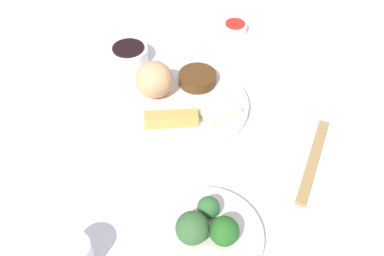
{
  "coord_description": "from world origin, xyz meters",
  "views": [
    {
      "loc": [
        0.52,
        0.4,
        0.66
      ],
      "look_at": [
        0.06,
        0.04,
        0.06
      ],
      "focal_mm": 41.37,
      "sensor_mm": 36.0,
      "label": 1
    }
  ],
  "objects_px": {
    "soy_sauce_bowl": "(129,55)",
    "sauce_ramekin_sweet_and_sour": "(235,28)",
    "broccoli_plate": "(205,236)",
    "chopsticks_pair": "(313,160)",
    "main_plate": "(185,105)"
  },
  "relations": [
    {
      "from": "broccoli_plate",
      "to": "main_plate",
      "type": "bearing_deg",
      "value": -135.23
    },
    {
      "from": "sauce_ramekin_sweet_and_sour",
      "to": "main_plate",
      "type": "bearing_deg",
      "value": 15.06
    },
    {
      "from": "sauce_ramekin_sweet_and_sour",
      "to": "chopsticks_pair",
      "type": "relative_size",
      "value": 0.28
    },
    {
      "from": "broccoli_plate",
      "to": "sauce_ramekin_sweet_and_sour",
      "type": "height_order",
      "value": "sauce_ramekin_sweet_and_sour"
    },
    {
      "from": "soy_sauce_bowl",
      "to": "chopsticks_pair",
      "type": "distance_m",
      "value": 0.49
    },
    {
      "from": "broccoli_plate",
      "to": "chopsticks_pair",
      "type": "xyz_separation_m",
      "value": [
        -0.26,
        0.06,
        -0.0
      ]
    },
    {
      "from": "sauce_ramekin_sweet_and_sour",
      "to": "broccoli_plate",
      "type": "bearing_deg",
      "value": 29.95
    },
    {
      "from": "broccoli_plate",
      "to": "chopsticks_pair",
      "type": "bearing_deg",
      "value": 166.58
    },
    {
      "from": "soy_sauce_bowl",
      "to": "sauce_ramekin_sweet_and_sour",
      "type": "height_order",
      "value": "soy_sauce_bowl"
    },
    {
      "from": "main_plate",
      "to": "broccoli_plate",
      "type": "xyz_separation_m",
      "value": [
        0.22,
        0.22,
        -0.0
      ]
    },
    {
      "from": "soy_sauce_bowl",
      "to": "broccoli_plate",
      "type": "bearing_deg",
      "value": 57.95
    },
    {
      "from": "broccoli_plate",
      "to": "sauce_ramekin_sweet_and_sour",
      "type": "xyz_separation_m",
      "value": [
        -0.52,
        -0.3,
        0.0
      ]
    },
    {
      "from": "main_plate",
      "to": "chopsticks_pair",
      "type": "relative_size",
      "value": 1.23
    },
    {
      "from": "main_plate",
      "to": "soy_sauce_bowl",
      "type": "distance_m",
      "value": 0.21
    },
    {
      "from": "chopsticks_pair",
      "to": "main_plate",
      "type": "bearing_deg",
      "value": -83.1
    }
  ]
}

